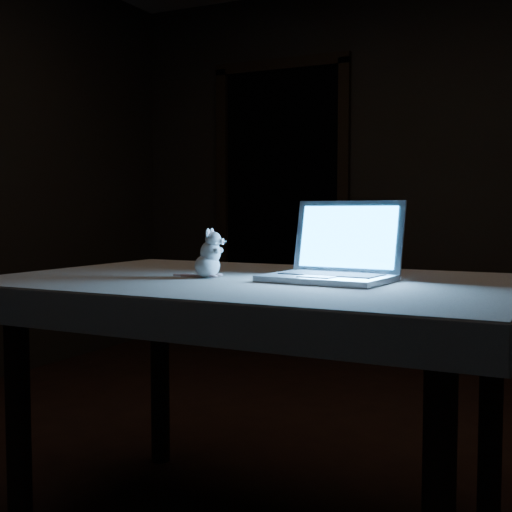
% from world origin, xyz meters
% --- Properties ---
extents(floor, '(5.00, 5.00, 0.00)m').
position_xyz_m(floor, '(0.00, 0.00, 0.00)').
color(floor, black).
rests_on(floor, ground).
extents(back_wall, '(4.50, 0.04, 2.60)m').
position_xyz_m(back_wall, '(0.00, 2.50, 1.30)').
color(back_wall, black).
rests_on(back_wall, ground).
extents(doorway, '(1.06, 0.36, 2.13)m').
position_xyz_m(doorway, '(-1.10, 2.50, 1.06)').
color(doorway, black).
rests_on(doorway, back_wall).
extents(table, '(1.52, 1.00, 0.80)m').
position_xyz_m(table, '(0.05, -0.27, 0.40)').
color(table, black).
rests_on(table, floor).
extents(tablecloth, '(1.71, 1.23, 0.10)m').
position_xyz_m(tablecloth, '(0.04, -0.28, 0.76)').
color(tablecloth, '#B9A796').
rests_on(tablecloth, table).
extents(laptop, '(0.39, 0.35, 0.24)m').
position_xyz_m(laptop, '(0.27, -0.28, 0.93)').
color(laptop, '#B0B1B6').
rests_on(laptop, tablecloth).
extents(plush_mouse, '(0.12, 0.12, 0.15)m').
position_xyz_m(plush_mouse, '(-0.10, -0.34, 0.89)').
color(plush_mouse, silver).
rests_on(plush_mouse, tablecloth).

